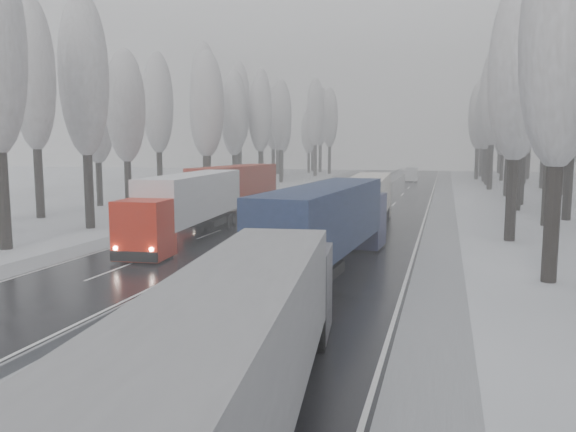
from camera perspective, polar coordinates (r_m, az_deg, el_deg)
The scene contains 55 objects.
ground at distance 16.64m, azimuth -25.45°, elevation -15.21°, with size 260.00×260.00×0.00m, color silver.
carriageway_right at distance 42.22m, azimuth 8.55°, elevation -1.24°, with size 7.50×200.00×0.03m, color black.
carriageway_left at distance 44.73m, azimuth -4.92°, elevation -0.72°, with size 7.50×200.00×0.03m, color black.
median_slush at distance 43.17m, azimuth 1.62°, elevation -0.97°, with size 3.00×200.00×0.04m, color #9B9EA2.
shoulder_right at distance 41.90m, azimuth 15.28°, elevation -1.47°, with size 2.40×200.00×0.04m, color #9B9EA2.
shoulder_left at distance 46.69m, azimuth -10.61°, elevation -0.48°, with size 2.40×200.00×0.04m, color #9B9EA2.
median_guardrail at distance 43.08m, azimuth 1.62°, elevation -0.21°, with size 0.12×200.00×0.76m.
tree_16 at distance 27.89m, azimuth 26.13°, elevation 15.81°, with size 3.60×3.60×16.53m.
tree_18 at distance 38.97m, azimuth 22.29°, elevation 13.37°, with size 3.60×3.60×16.58m.
tree_20 at distance 47.39m, azimuth 25.29°, elevation 11.35°, with size 3.60×3.60×15.71m.
tree_21 at distance 51.88m, azimuth 27.15°, elevation 12.89°, with size 3.60×3.60×18.62m.
tree_22 at distance 57.59m, azimuth 22.69°, elevation 10.72°, with size 3.60×3.60×15.86m.
tree_24 at distance 63.32m, azimuth 23.04°, elevation 13.01°, with size 3.60×3.60×20.49m.
tree_26 at distance 73.32m, azimuth 21.71°, elevation 11.35°, with size 3.60×3.60×18.78m.
tree_27 at distance 78.23m, azimuth 26.68°, elevation 10.26°, with size 3.60×3.60×17.62m.
tree_28 at distance 83.87m, azimuth 20.12°, elevation 11.19°, with size 3.60×3.60×19.62m.
tree_29 at distance 88.59m, azimuth 24.73°, elevation 10.11°, with size 3.60×3.60×18.11m.
tree_30 at distance 93.52m, azimuth 19.78°, elevation 10.06°, with size 3.60×3.60×17.86m.
tree_31 at distance 98.08m, azimuth 23.13°, elevation 10.02°, with size 3.60×3.60×18.58m.
tree_32 at distance 100.98m, azimuth 19.51°, elevation 9.64°, with size 3.60×3.60×17.33m.
tree_33 at distance 105.13m, azimuth 21.05°, elevation 8.41°, with size 3.60×3.60×14.33m.
tree_34 at distance 108.03m, azimuth 18.79°, elevation 9.58°, with size 3.60×3.60×17.63m.
tree_35 at distance 112.85m, azimuth 23.43°, elevation 9.46°, with size 3.60×3.60×18.25m.
tree_36 at distance 118.00m, azimuth 19.22°, elevation 10.13°, with size 3.60×3.60×20.23m.
tree_37 at distance 122.46m, azimuth 22.36°, elevation 8.72°, with size 3.60×3.60×16.37m.
tree_38 at distance 128.57m, azimuth 19.67°, elevation 9.20°, with size 3.60×3.60×17.97m.
tree_39 at distance 132.72m, azimuth 20.76°, elevation 8.58°, with size 3.60×3.60×16.19m.
tree_58 at distance 44.42m, azimuth -20.03°, elevation 13.17°, with size 3.60×3.60×17.21m.
tree_59 at distance 52.31m, azimuth -24.47°, elevation 12.84°, with size 3.60×3.60×18.41m.
tree_60 at distance 53.74m, azimuth -16.19°, elevation 10.58°, with size 3.60×3.60×14.84m.
tree_61 at distance 60.20m, azimuth -18.87°, elevation 9.54°, with size 3.60×3.60×13.95m.
tree_62 at distance 60.46m, azimuth -8.23°, elevation 11.11°, with size 3.60×3.60×16.04m.
tree_63 at distance 67.56m, azimuth -13.09°, elevation 11.03°, with size 3.60×3.60×16.88m.
tree_64 at distance 70.38m, azimuth -8.48°, elevation 10.21°, with size 3.60×3.60×15.42m.
tree_65 at distance 74.93m, azimuth -8.52°, elevation 12.01°, with size 3.60×3.60×19.48m.
tree_66 at distance 79.22m, azimuth -5.52°, elevation 9.82°, with size 3.60×3.60×15.23m.
tree_67 at distance 83.50m, azimuth -5.42°, elevation 10.51°, with size 3.60×3.60×17.09m.
tree_68 at distance 85.08m, azimuth -2.84°, elevation 10.28°, with size 3.60×3.60×16.65m.
tree_69 at distance 90.57m, azimuth -4.99°, elevation 11.16°, with size 3.60×3.60×19.35m.
tree_70 at distance 94.62m, azimuth -0.73°, elevation 10.14°, with size 3.60×3.60×17.09m.
tree_71 at distance 99.95m, azimuth -2.73°, elevation 10.90°, with size 3.60×3.60×19.61m.
tree_72 at distance 104.26m, azimuth -0.64°, elevation 9.17°, with size 3.60×3.60×15.11m.
tree_73 at distance 108.97m, azimuth -1.52°, elevation 9.79°, with size 3.60×3.60×17.22m.
tree_74 at distance 113.86m, azimuth 2.80°, elevation 10.46°, with size 3.60×3.60×19.68m.
tree_75 at distance 120.02m, azimuth -1.08°, elevation 9.97°, with size 3.60×3.60×18.60m.
tree_76 at distance 122.77m, azimuth 4.27°, elevation 9.88°, with size 3.60×3.60×18.55m.
tree_77 at distance 127.80m, azimuth 2.12°, elevation 8.58°, with size 3.60×3.60×14.32m.
tree_78 at distance 129.97m, azimuth 3.32°, elevation 10.02°, with size 3.60×3.60×19.55m.
tree_79 at distance 134.41m, azimuth 2.52°, elevation 9.25°, with size 3.60×3.60×17.07m.
truck_grey_tarp at distance 11.64m, azimuth -4.16°, elevation -12.59°, with size 4.10×14.88×3.78m.
truck_blue_box at distance 27.16m, azimuth 4.41°, elevation -0.54°, with size 3.76×16.84×4.29m.
truck_cream_box at distance 41.81m, azimuth 8.34°, elevation 1.83°, with size 3.13×15.46×3.94m.
box_truck_distant at distance 99.66m, azimuth 12.44°, elevation 4.21°, with size 2.33×6.69×2.46m.
truck_red_white at distance 37.01m, azimuth -10.12°, elevation 1.40°, with size 4.16×16.75×4.26m.
truck_red_red at distance 50.49m, azimuth -5.94°, elevation 3.01°, with size 3.97×16.87×4.29m.
Camera 1 is at (10.39, -11.45, 6.14)m, focal length 35.00 mm.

